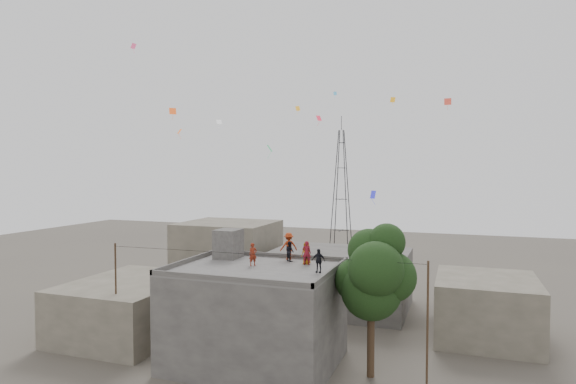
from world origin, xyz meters
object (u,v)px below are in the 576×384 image
(tree, at_px, (374,275))
(person_dark_adult, at_px, (318,261))
(stair_head_box, at_px, (228,244))
(transmission_tower, at_px, (341,192))
(person_red_adult, at_px, (307,253))

(tree, relative_size, person_dark_adult, 6.35)
(stair_head_box, height_order, transmission_tower, transmission_tower)
(stair_head_box, bearing_deg, tree, -10.74)
(tree, bearing_deg, person_red_adult, 162.39)
(stair_head_box, xyz_separation_m, person_dark_adult, (7.31, -2.59, -0.28))
(stair_head_box, relative_size, tree, 0.22)
(person_red_adult, relative_size, person_dark_adult, 1.08)
(person_dark_adult, bearing_deg, stair_head_box, 163.51)
(tree, xyz_separation_m, transmission_tower, (-11.37, 39.40, 2.97))
(person_red_adult, height_order, person_dark_adult, person_red_adult)
(stair_head_box, distance_m, tree, 10.80)
(transmission_tower, bearing_deg, person_dark_adult, -78.54)
(transmission_tower, height_order, person_red_adult, transmission_tower)
(stair_head_box, relative_size, person_red_adult, 1.29)
(transmission_tower, height_order, person_dark_adult, transmission_tower)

